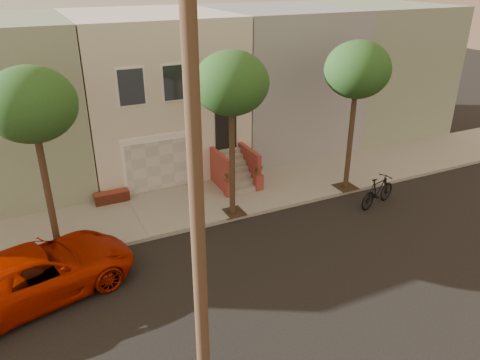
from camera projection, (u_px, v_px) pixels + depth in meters
name	position (u px, v px, depth m)	size (l,w,h in m)	color
ground	(255.00, 276.00, 14.79)	(90.00, 90.00, 0.00)	black
sidewalk	(196.00, 204.00, 19.15)	(40.00, 3.70, 0.15)	gray
house_row	(151.00, 89.00, 22.45)	(33.10, 11.70, 7.00)	beige
tree_left	(31.00, 106.00, 13.65)	(2.70, 2.57, 6.30)	#2D2116
tree_mid	(232.00, 84.00, 16.20)	(2.70, 2.57, 6.30)	#2D2116
tree_right	(357.00, 71.00, 18.35)	(2.70, 2.57, 6.30)	#2D2116
pickup_truck	(38.00, 273.00, 13.63)	(2.62, 5.68, 1.58)	#AF1A00
motorcycle	(378.00, 191.00, 18.96)	(0.60, 2.14, 1.28)	black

